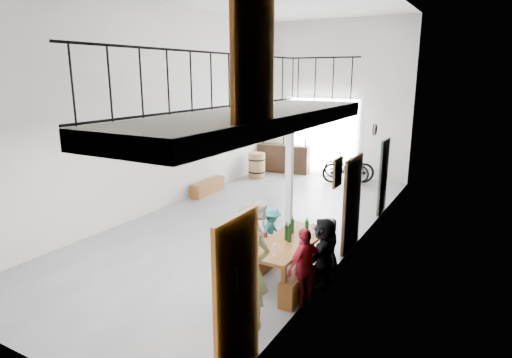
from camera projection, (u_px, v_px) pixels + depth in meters
The scene contains 24 objects.
floor at pixel (249, 223), 10.81m from camera, with size 12.00×12.00×0.00m, color slate.
room_walls at pixel (248, 79), 9.95m from camera, with size 12.00×12.00×12.00m.
gateway_portal at pixel (321, 137), 15.69m from camera, with size 2.80×0.08×2.80m, color white.
right_wall_decor at pixel (328, 186), 7.52m from camera, with size 0.07×8.28×5.07m.
balcony at pixel (257, 121), 6.51m from camera, with size 1.52×5.62×4.00m.
tasting_table at pixel (289, 245), 7.61m from camera, with size 0.88×2.01×0.79m.
bench_inner at pixel (258, 263), 8.02m from camera, with size 0.29×1.78×0.41m, color brown.
bench_wall at pixel (308, 274), 7.56m from camera, with size 0.25×1.92×0.44m, color brown.
tableware at pixel (292, 232), 7.58m from camera, with size 0.67×1.30×0.35m.
side_bench at pixel (208, 187), 13.40m from camera, with size 0.33×1.50×0.42m, color brown.
oak_barrel at pixel (257, 165), 15.39m from camera, with size 0.61×0.61×0.90m.
serving_counter at pixel (284, 158), 16.29m from camera, with size 1.99×0.55×1.05m, color #321F10.
counter_bottles at pixel (284, 141), 16.11m from camera, with size 1.74×0.23×0.28m.
guest_left_a at pixel (228, 258), 7.28m from camera, with size 0.59×0.39×1.22m, color silver.
guest_left_b at pixel (248, 244), 7.99m from camera, with size 0.42×0.28×1.15m, color teal.
guest_left_c at pixel (262, 233), 8.36m from camera, with size 0.62×0.49×1.28m, color silver.
guest_left_d at pixel (272, 232), 8.73m from camera, with size 0.67×0.39×1.04m, color teal.
guest_right_a at pixel (305, 266), 6.90m from camera, with size 0.76×0.32×1.30m, color red.
guest_right_b at pixel (323, 253), 7.41m from camera, with size 1.19×0.38×1.28m, color black.
guest_right_c at pixel (328, 246), 7.98m from camera, with size 0.53×0.35×1.09m, color silver.
host_standing at pixel (247, 269), 6.19m from camera, with size 0.67×0.44×1.85m, color #4A522E.
potted_plant at pixel (351, 225), 10.09m from camera, with size 0.33×0.29×0.37m, color #205220.
bicycle_near at pixel (346, 167), 15.09m from camera, with size 0.62×1.77×0.93m, color black.
bicycle_far at pixel (348, 168), 14.61m from camera, with size 0.51×1.79×1.08m, color black.
Camera 1 is at (5.16, -8.82, 3.67)m, focal length 30.00 mm.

